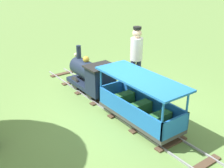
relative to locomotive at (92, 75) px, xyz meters
The scene contains 5 objects.
ground_plane 1.28m from the locomotive, 90.00° to the right, with size 60.00×60.00×0.00m, color #608442.
track 0.98m from the locomotive, 90.00° to the right, with size 0.71×5.70×0.04m.
locomotive is the anchor object (origin of this frame).
passenger_car 1.77m from the locomotive, 90.00° to the right, with size 0.77×2.00×0.97m.
conductor_person 1.21m from the locomotive, 23.29° to the right, with size 0.30×0.30×1.62m.
Camera 1 is at (-3.35, -4.26, 3.00)m, focal length 45.29 mm.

